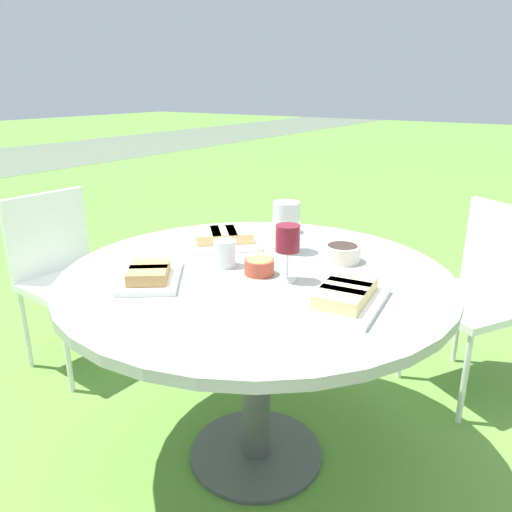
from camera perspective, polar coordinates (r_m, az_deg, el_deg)
name	(u,v)px	position (r m, az deg, el deg)	size (l,w,h in m)	color
ground_plane	(256,454)	(2.15, 0.00, -21.65)	(40.00, 40.00, 0.00)	#5B8C38
dining_table	(256,300)	(1.79, 0.00, -5.08)	(1.36, 1.36, 0.78)	#4C4C51
chair_near_right	(483,286)	(2.52, 24.50, -3.12)	(0.59, 0.59, 0.89)	white
chair_far_back	(64,266)	(2.72, -21.10, -1.12)	(0.47, 0.45, 0.89)	white
water_pitcher	(286,227)	(1.94, 3.46, 3.34)	(0.11, 0.11, 0.20)	silver
wine_glass	(288,240)	(1.63, 3.65, 1.84)	(0.08, 0.08, 0.19)	silver
platter_bread_main	(150,275)	(1.69, -12.03, -2.11)	(0.35, 0.33, 0.06)	white
platter_charcuterie	(346,296)	(1.51, 10.20, -4.49)	(0.33, 0.24, 0.06)	white
platter_sandwich_side	(224,238)	(2.05, -3.72, 2.08)	(0.38, 0.38, 0.06)	white
bowl_fries	(259,266)	(1.72, 0.38, -1.13)	(0.10, 0.10, 0.05)	#B74733
bowl_salad	(288,226)	(2.22, 3.73, 3.40)	(0.11, 0.11, 0.05)	beige
bowl_olives	(342,252)	(1.87, 9.83, 0.41)	(0.13, 0.13, 0.06)	beige
cup_water_near	(225,253)	(1.79, -3.57, 0.32)	(0.08, 0.08, 0.10)	silver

